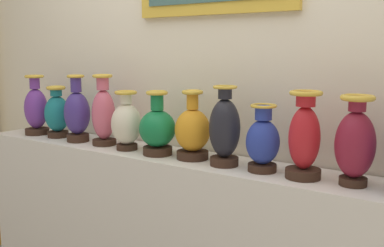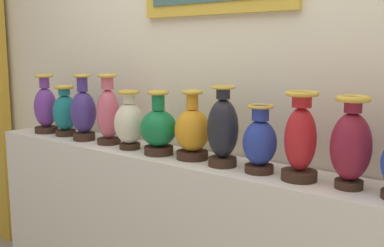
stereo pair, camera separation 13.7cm
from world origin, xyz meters
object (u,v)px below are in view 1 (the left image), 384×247
Objects in this scene: vase_violet at (36,109)px; vase_onyx at (225,129)px; vase_rose at (104,114)px; vase_amber at (192,131)px; vase_emerald at (157,129)px; vase_burgundy at (355,143)px; vase_crimson at (304,138)px; vase_ivory at (126,123)px; vase_teal at (57,114)px; vase_indigo at (77,113)px; vase_cobalt at (263,142)px.

vase_violet is 1.41m from vase_onyx.
vase_rose reaches higher than vase_amber.
vase_burgundy is (0.99, 0.02, 0.04)m from vase_emerald.
vase_violet is 1.04× the size of vase_burgundy.
vase_burgundy is (0.20, 0.01, 0.00)m from vase_crimson.
vase_amber is 0.94× the size of vase_burgundy.
vase_amber is at bearing 179.67° from vase_burgundy.
vase_crimson reaches higher than vase_emerald.
vase_ivory is at bearing -179.33° from vase_onyx.
vase_burgundy is (1.81, 0.00, 0.03)m from vase_teal.
vase_onyx is (1.41, -0.00, 0.01)m from vase_violet.
vase_rose is (0.60, 0.01, 0.02)m from vase_violet.
vase_violet is at bearing -179.58° from vase_burgundy.
vase_emerald is at bearing -2.61° from vase_rose.
vase_emerald reaches higher than vase_teal.
vase_amber is (0.61, 0.01, -0.04)m from vase_rose.
vase_burgundy reaches higher than vase_emerald.
vase_crimson is at bearing 0.66° from vase_ivory.
vase_indigo is at bearing -5.68° from vase_teal.
vase_onyx is (0.40, 0.01, 0.04)m from vase_emerald.
vase_onyx is at bearing 0.75° from vase_emerald.
vase_ivory is (0.60, -0.02, -0.00)m from vase_teal.
vase_violet is at bearing -179.96° from vase_cobalt.
vase_burgundy is (0.40, 0.01, 0.04)m from vase_cobalt.
vase_onyx is (0.61, 0.01, 0.03)m from vase_ivory.
vase_onyx is at bearing -0.76° from vase_teal.
vase_teal is 1.22m from vase_onyx.
vase_ivory is 0.81m from vase_cobalt.
vase_emerald is 0.40m from vase_onyx.
vase_ivory is at bearing -175.77° from vase_amber.
vase_ivory is at bearing -0.84° from vase_violet.
vase_violet reaches higher than vase_ivory.
vase_burgundy is at bearing 4.10° from vase_crimson.
vase_onyx is at bearing -0.95° from vase_rose.
vase_emerald is (0.41, -0.02, -0.04)m from vase_rose.
vase_teal is at bearing 178.51° from vase_emerald.
vase_teal is (0.19, 0.01, -0.01)m from vase_violet.
vase_rose is at bearing 177.39° from vase_emerald.
vase_amber is at bearing 173.27° from vase_onyx.
vase_indigo is at bearing -179.74° from vase_onyx.
vase_indigo is at bearing -174.93° from vase_rose.
vase_burgundy is (1.20, 0.03, 0.03)m from vase_ivory.
vase_rose is 1.08× the size of vase_crimson.
vase_ivory is at bearing -178.76° from vase_burgundy.
vase_indigo is 0.98× the size of vase_rose.
vase_cobalt is at bearing 179.65° from vase_crimson.
vase_crimson is at bearing -175.90° from vase_burgundy.
vase_teal is 0.41m from vase_rose.
vase_amber is (0.41, 0.03, -0.01)m from vase_ivory.
vase_ivory is 1.00m from vase_crimson.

